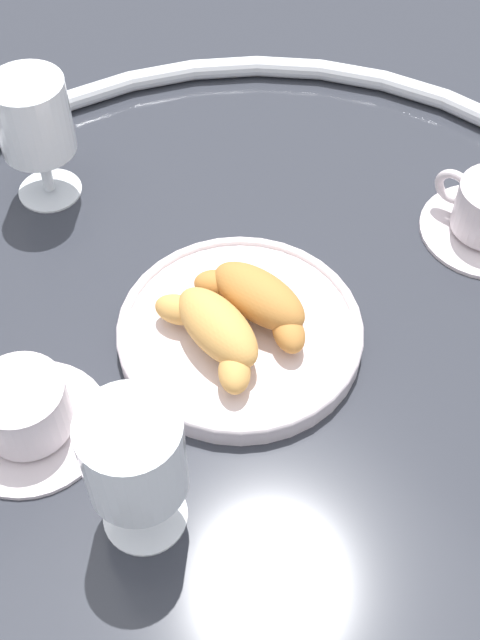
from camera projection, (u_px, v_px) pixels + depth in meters
ground_plane at (263, 330)px, 0.78m from camera, size 2.20×2.20×0.00m
table_chrome_rim at (264, 322)px, 0.77m from camera, size 0.82×0.82×0.02m
pastry_plate at (240, 332)px, 0.77m from camera, size 0.23×0.23×0.02m
croissant_large at (260, 297)px, 0.75m from camera, size 0.14×0.07×0.04m
croissant_small at (215, 330)px, 0.73m from camera, size 0.14×0.08×0.04m
coffee_cup_far at (24, 413)px, 0.70m from camera, size 0.14×0.14×0.06m
juice_glass_left at (34, 122)px, 0.83m from camera, size 0.08×0.08×0.14m
juice_glass_right at (134, 458)px, 0.59m from camera, size 0.08×0.08×0.14m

